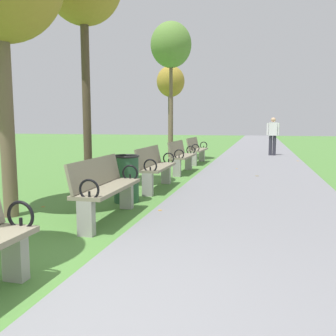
{
  "coord_description": "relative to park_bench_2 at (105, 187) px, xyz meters",
  "views": [
    {
      "loc": [
        1.63,
        -2.03,
        1.39
      ],
      "look_at": [
        -0.05,
        4.51,
        0.55
      ],
      "focal_mm": 38.36,
      "sensor_mm": 36.0,
      "label": 1
    }
  ],
  "objects": [
    {
      "name": "park_bench_5",
      "position": [
        0.0,
        7.64,
        0.0
      ],
      "size": [
        0.51,
        1.61,
        0.9
      ],
      "color": "gray",
      "rests_on": "ground"
    },
    {
      "name": "park_bench_2",
      "position": [
        0.0,
        0.0,
        0.0
      ],
      "size": [
        0.51,
        1.61,
        0.9
      ],
      "color": "gray",
      "rests_on": "ground"
    },
    {
      "name": "pedestrian_walking",
      "position": [
        2.66,
        11.4,
        0.44
      ],
      "size": [
        0.53,
        0.23,
        1.62
      ],
      "color": "#2D2D38",
      "rests_on": "paved_walkway"
    },
    {
      "name": "park_bench_4",
      "position": [
        -0.0,
        5.15,
        0.0
      ],
      "size": [
        0.49,
        1.61,
        0.9
      ],
      "color": "gray",
      "rests_on": "ground"
    },
    {
      "name": "park_bench_3",
      "position": [
        -0.0,
        2.54,
        0.0
      ],
      "size": [
        0.5,
        1.61,
        0.9
      ],
      "color": "gray",
      "rests_on": "ground"
    },
    {
      "name": "tree_5",
      "position": [
        -1.47,
        9.8,
        2.49
      ],
      "size": [
        1.14,
        1.14,
        3.72
      ],
      "color": "brown",
      "rests_on": "ground"
    },
    {
      "name": "ground_plane",
      "position": [
        0.5,
        -2.65,
        -0.49
      ],
      "size": [
        80.0,
        80.0,
        0.0
      ],
      "primitive_type": "plane",
      "color": "#4C7F38"
    },
    {
      "name": "scattered_leaves",
      "position": [
        0.52,
        4.09,
        -0.47
      ],
      "size": [
        5.53,
        13.36,
        0.02
      ],
      "color": "#BC842D",
      "rests_on": "ground"
    },
    {
      "name": "trash_bin",
      "position": [
        -0.15,
        1.21,
        -0.06
      ],
      "size": [
        0.48,
        0.48,
        0.84
      ],
      "color": "#234C2D",
      "rests_on": "ground"
    },
    {
      "name": "paved_walkway",
      "position": [
        2.08,
        15.35,
        -0.48
      ],
      "size": [
        3.16,
        44.0,
        0.02
      ],
      "primitive_type": "cube",
      "color": "slate",
      "rests_on": "ground"
    },
    {
      "name": "tree_4",
      "position": [
        -1.04,
        8.12,
        3.64
      ],
      "size": [
        1.45,
        1.45,
        4.97
      ],
      "color": "brown",
      "rests_on": "ground"
    }
  ]
}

